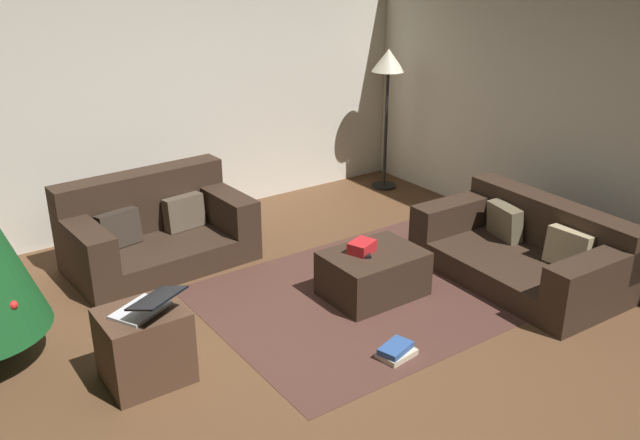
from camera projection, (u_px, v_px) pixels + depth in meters
ground_plane at (320, 375)px, 4.45m from camera, size 6.40×6.40×0.00m
rear_partition at (126, 95)px, 6.33m from camera, size 6.40×0.12×2.60m
corner_partition at (630, 115)px, 5.62m from camera, size 0.12×6.40×2.60m
couch_left at (154, 230)px, 5.94m from camera, size 1.57×0.96×0.77m
couch_right at (528, 250)px, 5.68m from camera, size 1.03×1.71×0.62m
ottoman at (373, 274)px, 5.40m from camera, size 0.76×0.56×0.37m
gift_box at (362, 247)px, 5.32m from camera, size 0.25×0.22×0.09m
tv_remote at (366, 253)px, 5.30m from camera, size 0.12×0.17×0.02m
side_table at (145, 346)px, 4.32m from camera, size 0.52×0.44×0.50m
laptop at (147, 306)px, 4.18m from camera, size 0.47×0.49×0.17m
book_stack at (396, 351)px, 4.63m from camera, size 0.28×0.22×0.09m
corner_lamp at (388, 71)px, 7.36m from camera, size 0.36×0.36×1.57m
area_rug at (372, 294)px, 5.47m from camera, size 2.60×2.00×0.01m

